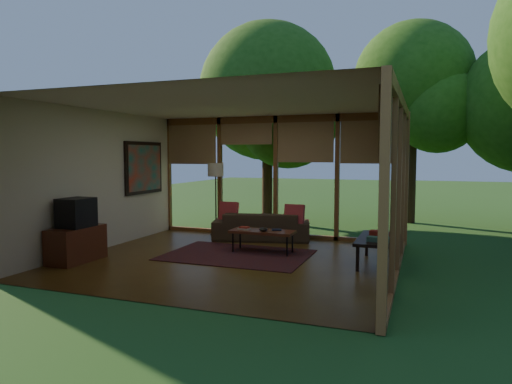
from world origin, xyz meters
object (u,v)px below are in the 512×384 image
at_px(television, 76,213).
at_px(coffee_table, 263,232).
at_px(side_console, 377,240).
at_px(floor_lamp, 216,174).
at_px(sofa, 261,226).
at_px(media_cabinet, 76,244).

relative_size(television, coffee_table, 0.46).
xyz_separation_m(television, side_console, (4.85, 1.61, -0.44)).
bearing_deg(side_console, television, -161.67).
bearing_deg(floor_lamp, sofa, -8.34).
bearing_deg(television, sofa, 52.86).
distance_m(media_cabinet, side_console, 5.13).
relative_size(floor_lamp, coffee_table, 1.38).
distance_m(television, side_console, 5.13).
bearing_deg(floor_lamp, side_console, -23.02).
relative_size(media_cabinet, floor_lamp, 0.61).
xyz_separation_m(sofa, media_cabinet, (-2.31, -3.02, -0.00)).
xyz_separation_m(sofa, floor_lamp, (-1.17, 0.17, 1.10)).
distance_m(floor_lamp, coffee_table, 2.39).
distance_m(coffee_table, side_console, 2.10).
bearing_deg(coffee_table, media_cabinet, -147.35).
relative_size(television, floor_lamp, 0.33).
bearing_deg(media_cabinet, floor_lamp, 70.34).
distance_m(media_cabinet, television, 0.55).
bearing_deg(floor_lamp, media_cabinet, -109.66).
relative_size(sofa, floor_lamp, 1.25).
xyz_separation_m(television, floor_lamp, (1.12, 3.19, 0.56)).
height_order(media_cabinet, side_console, media_cabinet).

